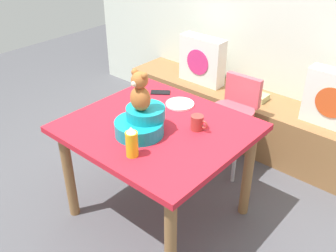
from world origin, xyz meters
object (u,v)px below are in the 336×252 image
dining_table (158,140)px  dinner_plate_near (180,104)px  pillow_floral_right (335,100)px  pillow_floral_left (202,60)px  cell_phone (160,92)px  teddy_bear (140,92)px  coffee_mug (197,123)px  ketchup_bottle (132,142)px  book_stack (256,96)px  infant_seat_teal (141,123)px  highchair (233,112)px

dining_table → dinner_plate_near: 0.34m
pillow_floral_right → dining_table: pillow_floral_right is taller
pillow_floral_left → cell_phone: bearing=-73.6°
teddy_bear → coffee_mug: bearing=47.6°
dining_table → dinner_plate_near: size_ratio=5.50×
cell_phone → ketchup_bottle: bearing=174.0°
teddy_bear → dining_table: bearing=83.5°
cell_phone → book_stack: bearing=-57.1°
teddy_bear → dinner_plate_near: (-0.06, 0.44, -0.27)m
pillow_floral_left → ketchup_bottle: size_ratio=2.38×
dining_table → cell_phone: bearing=129.8°
book_stack → infant_seat_teal: 1.42m
infant_seat_teal → cell_phone: bearing=120.3°
highchair → cell_phone: bearing=-129.5°
pillow_floral_left → teddy_bear: bearing=-68.2°
teddy_bear → dinner_plate_near: bearing=97.5°
highchair → pillow_floral_left: bearing=146.4°
book_stack → teddy_bear: teddy_bear is taller
teddy_bear → coffee_mug: 0.42m
book_stack → dining_table: 1.26m
book_stack → cell_phone: cell_phone is taller
pillow_floral_left → book_stack: bearing=2.1°
dining_table → teddy_bear: size_ratio=4.40×
highchair → cell_phone: 0.62m
ketchup_bottle → cell_phone: 0.82m
book_stack → ketchup_bottle: (0.09, -1.59, 0.34)m
book_stack → teddy_bear: (-0.04, -1.38, 0.53)m
pillow_floral_right → cell_phone: bearing=-138.6°
pillow_floral_left → pillow_floral_right: (1.24, 0.00, 0.00)m
teddy_bear → dinner_plate_near: 0.52m
highchair → dinner_plate_near: size_ratio=3.95×
highchair → dinner_plate_near: 0.57m
highchair → coffee_mug: size_ratio=6.58×
pillow_floral_left → pillow_floral_right: bearing=0.0°
book_stack → ketchup_bottle: ketchup_bottle is taller
infant_seat_teal → dinner_plate_near: infant_seat_teal is taller
pillow_floral_left → teddy_bear: teddy_bear is taller
book_stack → coffee_mug: coffee_mug is taller
pillow_floral_right → coffee_mug: size_ratio=3.67×
infant_seat_teal → highchair: bearing=84.9°
coffee_mug → infant_seat_teal: bearing=-132.5°
pillow_floral_left → dinner_plate_near: size_ratio=2.20×
pillow_floral_left → infant_seat_teal: (0.54, -1.36, 0.13)m
pillow_floral_right → dinner_plate_near: 1.19m
teddy_bear → cell_phone: bearing=120.3°
book_stack → infant_seat_teal: (-0.04, -1.38, 0.32)m
teddy_bear → pillow_floral_left: bearing=111.8°
book_stack → cell_phone: bearing=-110.3°
infant_seat_teal → dinner_plate_near: (-0.06, 0.44, -0.07)m
dining_table → infant_seat_teal: size_ratio=3.34×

